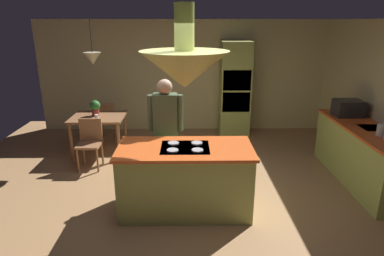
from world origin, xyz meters
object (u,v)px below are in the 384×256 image
at_px(oven_tower, 235,89).
at_px(chair_facing_island, 90,140).
at_px(dining_table, 99,121).
at_px(canister_sugar, 381,130).
at_px(chair_by_back_wall, 107,119).
at_px(microwave_on_counter, 348,108).
at_px(cup_on_table, 97,117).
at_px(person_at_island, 166,127).
at_px(potted_plant_on_table, 95,107).
at_px(kitchen_island, 185,179).

bearing_deg(oven_tower, chair_facing_island, -147.43).
distance_m(dining_table, chair_facing_island, 0.66).
bearing_deg(canister_sugar, dining_table, 159.67).
bearing_deg(chair_by_back_wall, microwave_on_counter, 164.36).
bearing_deg(cup_on_table, chair_facing_island, -93.99).
distance_m(person_at_island, canister_sugar, 3.15).
height_order(potted_plant_on_table, canister_sugar, canister_sugar).
xyz_separation_m(kitchen_island, microwave_on_counter, (2.84, 1.47, 0.60)).
distance_m(dining_table, person_at_island, 2.00).
distance_m(chair_by_back_wall, canister_sugar, 5.13).
bearing_deg(chair_facing_island, microwave_on_counter, 0.24).
relative_size(dining_table, cup_on_table, 11.15).
distance_m(oven_tower, cup_on_table, 3.09).
relative_size(kitchen_island, chair_by_back_wall, 2.07).
relative_size(kitchen_island, dining_table, 1.80).
relative_size(oven_tower, chair_by_back_wall, 2.41).
bearing_deg(person_at_island, chair_facing_island, 152.05).
xyz_separation_m(kitchen_island, oven_tower, (1.10, 3.24, 0.58)).
relative_size(cup_on_table, canister_sugar, 0.50).
bearing_deg(chair_by_back_wall, canister_sugar, 152.86).
xyz_separation_m(dining_table, person_at_island, (1.40, -1.39, 0.34)).
distance_m(chair_by_back_wall, cup_on_table, 0.91).
relative_size(dining_table, microwave_on_counter, 2.18).
bearing_deg(canister_sugar, oven_tower, 121.63).
relative_size(dining_table, canister_sugar, 5.62).
xyz_separation_m(potted_plant_on_table, canister_sugar, (4.59, -1.73, 0.09)).
height_order(dining_table, person_at_island, person_at_island).
distance_m(dining_table, canister_sugar, 4.86).
bearing_deg(chair_by_back_wall, dining_table, 90.00).
bearing_deg(microwave_on_counter, chair_by_back_wall, 164.36).
distance_m(dining_table, microwave_on_counter, 4.60).
bearing_deg(kitchen_island, person_at_island, 112.79).
bearing_deg(oven_tower, chair_by_back_wall, -169.92).
bearing_deg(person_at_island, dining_table, 135.25).
bearing_deg(cup_on_table, chair_by_back_wall, 92.02).
bearing_deg(potted_plant_on_table, person_at_island, -44.62).
relative_size(person_at_island, microwave_on_counter, 3.72).
bearing_deg(potted_plant_on_table, chair_by_back_wall, 84.93).
height_order(dining_table, cup_on_table, cup_on_table).
bearing_deg(potted_plant_on_table, chair_facing_island, -85.61).
height_order(kitchen_island, dining_table, kitchen_island).
xyz_separation_m(oven_tower, cup_on_table, (-2.77, -1.36, -0.25)).
bearing_deg(kitchen_island, microwave_on_counter, 27.43).
bearing_deg(kitchen_island, chair_facing_island, 139.45).
bearing_deg(chair_facing_island, dining_table, 90.00).
relative_size(dining_table, chair_facing_island, 1.15).
relative_size(chair_by_back_wall, canister_sugar, 4.87).
relative_size(oven_tower, potted_plant_on_table, 7.00).
xyz_separation_m(dining_table, canister_sugar, (4.54, -1.68, 0.37)).
xyz_separation_m(person_at_island, potted_plant_on_table, (-1.45, 1.43, -0.06)).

